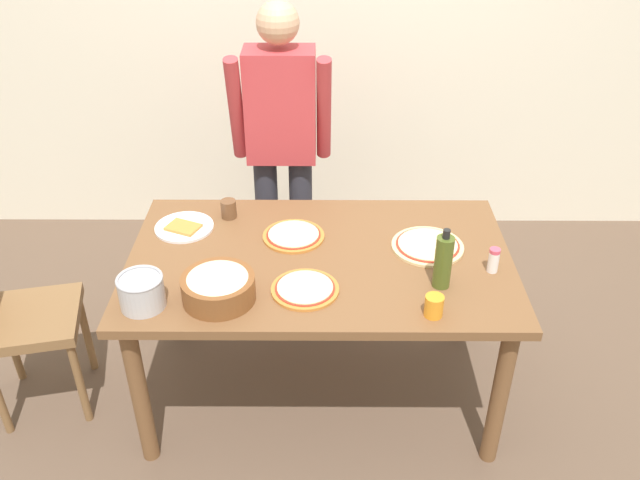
{
  "coord_description": "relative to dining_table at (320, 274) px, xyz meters",
  "views": [
    {
      "loc": [
        0.01,
        -2.31,
        2.34
      ],
      "look_at": [
        0.0,
        0.05,
        0.81
      ],
      "focal_mm": 37.61,
      "sensor_mm": 36.0,
      "label": 1
    }
  ],
  "objects": [
    {
      "name": "ground",
      "position": [
        0.0,
        0.0,
        -0.67
      ],
      "size": [
        8.0,
        8.0,
        0.0
      ],
      "primitive_type": "plane",
      "color": "brown"
    },
    {
      "name": "wall_back",
      "position": [
        0.0,
        1.6,
        0.63
      ],
      "size": [
        5.6,
        0.1,
        2.6
      ],
      "primitive_type": "cube",
      "color": "silver",
      "rests_on": "ground"
    },
    {
      "name": "dining_table",
      "position": [
        0.0,
        0.0,
        0.0
      ],
      "size": [
        1.6,
        0.96,
        0.76
      ],
      "color": "brown",
      "rests_on": "ground"
    },
    {
      "name": "person_cook",
      "position": [
        -0.19,
        0.76,
        0.27
      ],
      "size": [
        0.49,
        0.25,
        1.62
      ],
      "color": "#2D2D38",
      "rests_on": "ground"
    },
    {
      "name": "chair_wooden_left",
      "position": [
        -1.32,
        -0.08,
        -0.13
      ],
      "size": [
        0.48,
        0.48,
        0.95
      ],
      "color": "brown",
      "rests_on": "ground"
    },
    {
      "name": "pizza_raw_on_board",
      "position": [
        0.46,
        0.07,
        0.1
      ],
      "size": [
        0.31,
        0.31,
        0.02
      ],
      "color": "beige",
      "rests_on": "dining_table"
    },
    {
      "name": "pizza_cooked_on_tray",
      "position": [
        -0.06,
        -0.24,
        0.1
      ],
      "size": [
        0.27,
        0.27,
        0.02
      ],
      "color": "#C67A33",
      "rests_on": "dining_table"
    },
    {
      "name": "pizza_second_cooked",
      "position": [
        -0.12,
        0.15,
        0.1
      ],
      "size": [
        0.27,
        0.27,
        0.02
      ],
      "color": "#C67A33",
      "rests_on": "dining_table"
    },
    {
      "name": "plate_with_slice",
      "position": [
        -0.61,
        0.22,
        0.1
      ],
      "size": [
        0.26,
        0.26,
        0.02
      ],
      "color": "white",
      "rests_on": "dining_table"
    },
    {
      "name": "popcorn_bowl",
      "position": [
        -0.38,
        -0.29,
        0.15
      ],
      "size": [
        0.28,
        0.28,
        0.11
      ],
      "color": "brown",
      "rests_on": "dining_table"
    },
    {
      "name": "olive_oil_bottle",
      "position": [
        0.47,
        -0.2,
        0.2
      ],
      "size": [
        0.07,
        0.07,
        0.26
      ],
      "color": "#47561E",
      "rests_on": "dining_table"
    },
    {
      "name": "steel_pot",
      "position": [
        -0.66,
        -0.33,
        0.16
      ],
      "size": [
        0.17,
        0.17,
        0.13
      ],
      "color": "#B7B7BC",
      "rests_on": "dining_table"
    },
    {
      "name": "cup_orange",
      "position": [
        0.42,
        -0.38,
        0.13
      ],
      "size": [
        0.07,
        0.07,
        0.08
      ],
      "primitive_type": "cylinder",
      "color": "orange",
      "rests_on": "dining_table"
    },
    {
      "name": "cup_small_brown",
      "position": [
        -0.42,
        0.32,
        0.13
      ],
      "size": [
        0.07,
        0.07,
        0.08
      ],
      "primitive_type": "cylinder",
      "color": "brown",
      "rests_on": "dining_table"
    },
    {
      "name": "salt_shaker",
      "position": [
        0.7,
        -0.1,
        0.14
      ],
      "size": [
        0.04,
        0.04,
        0.11
      ],
      "color": "white",
      "rests_on": "dining_table"
    }
  ]
}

